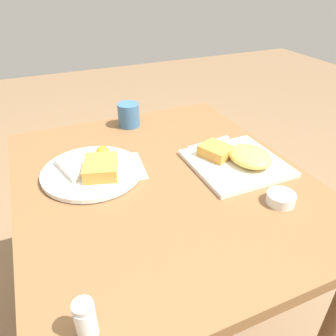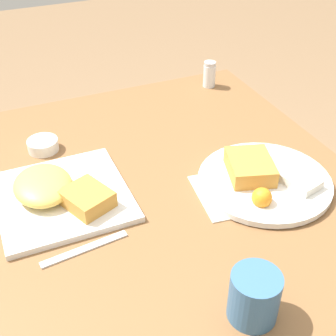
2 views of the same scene
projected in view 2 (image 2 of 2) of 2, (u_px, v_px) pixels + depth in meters
dining_table at (170, 209)px, 1.14m from camera, size 0.99×0.85×0.75m
menu_card at (251, 189)px, 1.06m from camera, size 0.19×0.27×0.00m
plate_square_near at (58, 193)px, 1.02m from camera, size 0.28×0.28×0.06m
plate_oval_far at (263, 178)px, 1.07m from camera, size 0.30×0.30×0.05m
sauce_ramekin at (43, 145)px, 1.18m from camera, size 0.08×0.08×0.03m
salt_shaker at (209, 76)px, 1.47m from camera, size 0.04×0.04×0.08m
butter_knife at (85, 249)px, 0.91m from camera, size 0.04×0.18×0.00m
coffee_mug at (254, 296)px, 0.76m from camera, size 0.08×0.08×0.09m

